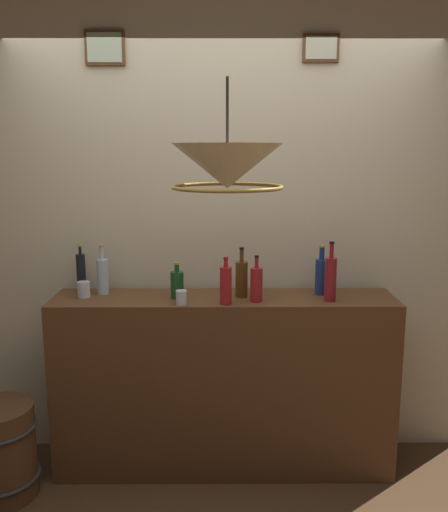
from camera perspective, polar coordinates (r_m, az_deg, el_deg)
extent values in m
cube|color=beige|center=(3.38, -0.03, 3.44)|extent=(3.05, 0.08, 2.89)
cube|color=brown|center=(3.41, -12.15, 20.20)|extent=(0.22, 0.03, 0.19)
cube|color=#B7CAA6|center=(3.39, -12.21, 20.24)|extent=(0.19, 0.01, 0.16)
cube|color=brown|center=(3.39, 9.92, 20.33)|extent=(0.21, 0.03, 0.15)
cube|color=beige|center=(3.37, 9.97, 20.37)|extent=(0.18, 0.01, 0.12)
cube|color=brown|center=(3.35, 0.00, -12.96)|extent=(1.96, 0.41, 1.05)
cylinder|color=#184923|center=(3.15, -4.85, -2.99)|extent=(0.07, 0.07, 0.15)
cylinder|color=#184923|center=(3.12, -4.88, -1.25)|extent=(0.03, 0.03, 0.04)
cylinder|color=#B7932D|center=(3.12, -4.88, -0.77)|extent=(0.03, 0.03, 0.01)
cylinder|color=silver|center=(3.30, -12.37, -2.09)|extent=(0.06, 0.06, 0.20)
cylinder|color=silver|center=(3.27, -12.47, 0.28)|extent=(0.03, 0.03, 0.07)
cylinder|color=#B7932D|center=(3.27, -12.50, 1.01)|extent=(0.03, 0.03, 0.01)
cylinder|color=navy|center=(3.26, 9.96, -2.14)|extent=(0.07, 0.07, 0.21)
cylinder|color=navy|center=(3.23, 10.04, 0.27)|extent=(0.03, 0.03, 0.07)
cylinder|color=#B7932D|center=(3.23, 10.07, 1.01)|extent=(0.03, 0.03, 0.01)
cylinder|color=#A71D23|center=(3.01, 0.18, -3.07)|extent=(0.06, 0.06, 0.21)
cylinder|color=#A71D23|center=(2.98, 0.18, -0.74)|extent=(0.02, 0.02, 0.04)
cylinder|color=maroon|center=(2.98, 0.18, -0.21)|extent=(0.03, 0.03, 0.01)
cylinder|color=black|center=(3.38, -14.48, -1.71)|extent=(0.05, 0.05, 0.23)
cylinder|color=black|center=(3.35, -14.60, 0.56)|extent=(0.02, 0.02, 0.05)
cylinder|color=#B7932D|center=(3.35, -14.62, 1.05)|extent=(0.02, 0.02, 0.01)
cylinder|color=#573616|center=(3.16, 1.82, -2.42)|extent=(0.07, 0.07, 0.20)
cylinder|color=#573616|center=(3.14, 1.83, 0.03)|extent=(0.02, 0.02, 0.07)
cylinder|color=black|center=(3.13, 1.84, 0.79)|extent=(0.03, 0.03, 0.01)
cylinder|color=maroon|center=(3.13, 10.90, -2.41)|extent=(0.06, 0.06, 0.24)
cylinder|color=maroon|center=(3.09, 11.01, 0.51)|extent=(0.02, 0.02, 0.08)
cylinder|color=black|center=(3.09, 11.04, 1.35)|extent=(0.03, 0.03, 0.01)
cylinder|color=maroon|center=(3.07, 3.35, -2.98)|extent=(0.07, 0.07, 0.19)
cylinder|color=maroon|center=(3.04, 3.38, -0.70)|extent=(0.02, 0.02, 0.06)
cylinder|color=black|center=(3.03, 3.38, -0.05)|extent=(0.02, 0.02, 0.01)
cylinder|color=silver|center=(3.27, -14.25, -3.35)|extent=(0.07, 0.07, 0.09)
cylinder|color=silver|center=(3.03, -4.41, -4.28)|extent=(0.06, 0.06, 0.08)
cone|color=#EFE5C6|center=(2.28, 0.34, 9.25)|extent=(0.45, 0.45, 0.18)
cylinder|color=black|center=(2.28, 0.34, 14.79)|extent=(0.01, 0.01, 0.26)
torus|color=#AD8433|center=(2.28, 0.34, 7.11)|extent=(0.46, 0.46, 0.02)
torus|color=#333338|center=(3.51, -22.00, -20.24)|extent=(0.43, 0.43, 0.02)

